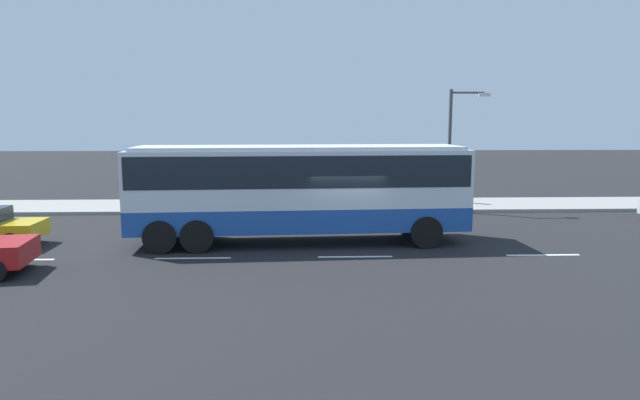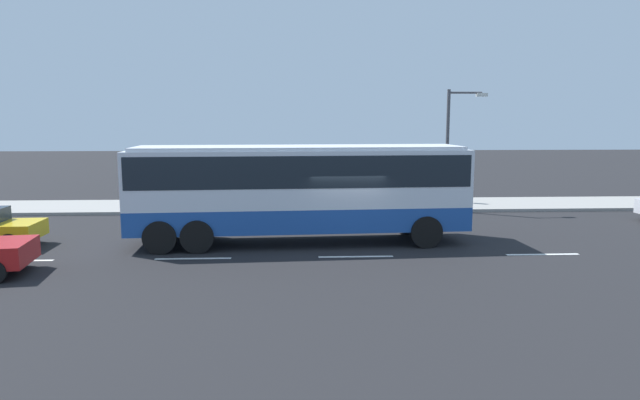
# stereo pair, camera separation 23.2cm
# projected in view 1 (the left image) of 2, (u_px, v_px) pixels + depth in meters

# --- Properties ---
(ground_plane) EXTENTS (120.00, 120.00, 0.00)m
(ground_plane) POSITION_uv_depth(u_px,v_px,m) (345.00, 244.00, 19.71)
(ground_plane) COLOR black
(sidewalk_curb) EXTENTS (80.00, 4.00, 0.15)m
(sidewalk_curb) POSITION_uv_depth(u_px,v_px,m) (332.00, 205.00, 28.03)
(sidewalk_curb) COLOR gray
(sidewalk_curb) RESTS_ON ground_plane
(lane_centreline) EXTENTS (34.44, 0.16, 0.01)m
(lane_centreline) POSITION_uv_depth(u_px,v_px,m) (294.00, 257.00, 17.79)
(lane_centreline) COLOR white
(lane_centreline) RESTS_ON ground_plane
(coach_bus) EXTENTS (11.83, 3.21, 3.45)m
(coach_bus) POSITION_uv_depth(u_px,v_px,m) (300.00, 183.00, 19.59)
(coach_bus) COLOR #1E4C9E
(coach_bus) RESTS_ON ground_plane
(pedestrian_near_curb) EXTENTS (0.32, 0.32, 1.78)m
(pedestrian_near_curb) POSITION_uv_depth(u_px,v_px,m) (424.00, 185.00, 27.22)
(pedestrian_near_curb) COLOR black
(pedestrian_near_curb) RESTS_ON sidewalk_curb
(pedestrian_at_crossing) EXTENTS (0.32, 0.32, 1.59)m
(pedestrian_at_crossing) POSITION_uv_depth(u_px,v_px,m) (468.00, 185.00, 28.26)
(pedestrian_at_crossing) COLOR brown
(pedestrian_at_crossing) RESTS_ON sidewalk_curb
(street_lamp) EXTENTS (1.90, 0.24, 5.61)m
(street_lamp) POSITION_uv_depth(u_px,v_px,m) (455.00, 139.00, 26.30)
(street_lamp) COLOR #47474C
(street_lamp) RESTS_ON sidewalk_curb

